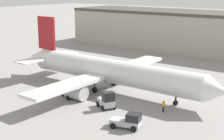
# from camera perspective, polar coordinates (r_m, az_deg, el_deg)

# --- Properties ---
(ground_plane) EXTENTS (400.00, 400.00, 0.00)m
(ground_plane) POSITION_cam_1_polar(r_m,az_deg,el_deg) (54.79, 0.00, -3.47)
(ground_plane) COLOR gray
(terminal_building) EXTENTS (78.01, 16.08, 9.98)m
(terminal_building) POSITION_cam_1_polar(r_m,az_deg,el_deg) (88.51, 16.37, 5.96)
(terminal_building) COLOR #ADA89E
(terminal_building) RESTS_ON ground_plane
(airplane) EXTENTS (38.26, 31.19, 10.98)m
(airplane) POSITION_cam_1_polar(r_m,az_deg,el_deg) (54.49, -0.79, -0.14)
(airplane) COLOR silver
(airplane) RESTS_ON ground_plane
(ground_crew_worker) EXTENTS (0.36, 0.36, 1.64)m
(ground_crew_worker) POSITION_cam_1_polar(r_m,az_deg,el_deg) (46.05, 8.56, -5.90)
(ground_crew_worker) COLOR #1E2338
(ground_crew_worker) RESTS_ON ground_plane
(baggage_tug) EXTENTS (3.88, 2.65, 1.92)m
(baggage_tug) POSITION_cam_1_polar(r_m,az_deg,el_deg) (40.63, 2.68, -8.46)
(baggage_tug) COLOR #B2B2B7
(baggage_tug) RESTS_ON ground_plane
(belt_loader_truck) EXTENTS (3.53, 3.10, 2.22)m
(belt_loader_truck) POSITION_cam_1_polar(r_m,az_deg,el_deg) (51.61, -6.74, -3.43)
(belt_loader_truck) COLOR #B2B2B7
(belt_loader_truck) RESTS_ON ground_plane
(pushback_tug) EXTENTS (3.26, 3.00, 2.45)m
(pushback_tug) POSITION_cam_1_polar(r_m,az_deg,el_deg) (46.87, -0.86, -5.10)
(pushback_tug) COLOR #B2B2B7
(pushback_tug) RESTS_ON ground_plane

